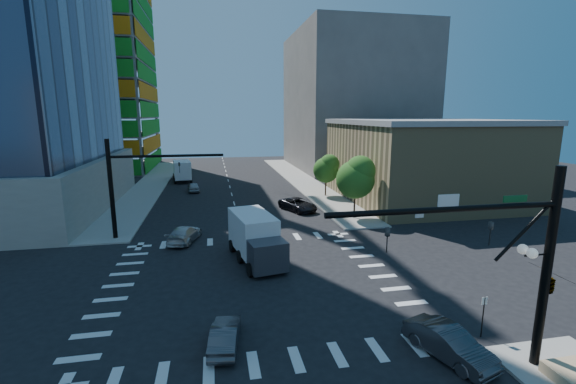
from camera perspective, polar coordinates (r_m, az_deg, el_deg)
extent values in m
plane|color=black|center=(27.18, -5.04, -12.99)|extent=(160.00, 160.00, 0.00)
cube|color=silver|center=(27.18, -5.04, -12.98)|extent=(20.00, 20.00, 0.01)
cube|color=gray|center=(67.28, 1.92, 1.83)|extent=(5.00, 60.00, 0.15)
cube|color=gray|center=(66.36, -19.62, 1.04)|extent=(5.00, 60.00, 0.15)
cube|color=#198C1F|center=(88.55, -20.21, 19.33)|extent=(0.12, 24.00, 49.00)
cube|color=orange|center=(79.30, -31.27, 19.45)|extent=(24.00, 0.12, 49.00)
cube|color=#9E8A5C|center=(54.49, 19.32, 4.19)|extent=(20.00, 22.00, 10.00)
cube|color=gray|center=(54.14, 19.69, 9.76)|extent=(20.50, 22.50, 0.60)
cube|color=#5D5754|center=(84.97, 9.46, 13.09)|extent=(24.00, 30.00, 28.00)
cylinder|color=black|center=(20.26, 33.98, -9.48)|extent=(0.40, 0.40, 9.00)
cylinder|color=black|center=(16.32, 22.58, -2.39)|extent=(10.00, 0.24, 0.24)
cylinder|color=black|center=(18.79, 31.55, -4.96)|extent=(2.50, 0.14, 2.50)
imported|color=black|center=(17.76, 27.73, -5.44)|extent=(0.16, 0.20, 1.00)
imported|color=black|center=(15.40, 14.43, -6.92)|extent=(0.16, 0.20, 1.00)
imported|color=black|center=(20.65, 34.28, -11.07)|extent=(0.53, 2.48, 1.00)
cube|color=white|center=(16.25, 22.68, -1.19)|extent=(0.90, 0.04, 0.50)
cube|color=#0B5225|center=(18.09, 30.61, -0.87)|extent=(1.10, 0.04, 0.28)
cylinder|color=black|center=(19.63, 32.96, -7.82)|extent=(1.20, 0.08, 0.08)
sphere|color=white|center=(19.41, 31.44, -7.24)|extent=(0.44, 0.44, 0.44)
sphere|color=white|center=(19.07, 32.45, -7.66)|extent=(0.44, 0.44, 0.44)
cylinder|color=black|center=(37.83, -24.72, 0.35)|extent=(0.40, 0.40, 9.00)
cylinder|color=black|center=(36.56, -17.44, 5.12)|extent=(10.00, 0.24, 0.24)
imported|color=black|center=(36.59, -15.78, 3.48)|extent=(0.16, 0.20, 1.00)
cylinder|color=#382316|center=(42.61, 9.80, -2.25)|extent=(0.20, 0.20, 2.27)
sphere|color=#234C14|center=(42.00, 9.94, 1.84)|extent=(4.16, 4.16, 4.16)
sphere|color=#377B29|center=(41.72, 10.65, 3.11)|extent=(3.25, 3.25, 3.25)
cylinder|color=#382316|center=(53.85, 5.58, 0.51)|extent=(0.20, 0.20, 1.92)
sphere|color=#234C14|center=(53.42, 5.63, 3.26)|extent=(3.52, 3.52, 3.52)
sphere|color=#377B29|center=(53.15, 6.16, 4.11)|extent=(2.75, 2.75, 2.75)
cylinder|color=black|center=(22.80, 26.90, -16.21)|extent=(0.06, 0.06, 2.20)
cube|color=silver|center=(22.42, 27.11, -14.16)|extent=(0.30, 0.03, 0.40)
imported|color=#414145|center=(20.68, 22.73, -19.96)|extent=(2.86, 4.70, 1.46)
imported|color=black|center=(45.66, 1.47, -1.87)|extent=(4.47, 5.96, 1.50)
imported|color=#BABABA|center=(35.91, -15.11, -6.02)|extent=(3.24, 5.24, 1.42)
imported|color=#989B9F|center=(58.78, -13.83, 0.73)|extent=(2.03, 4.23, 1.39)
imported|color=#45454A|center=(20.30, -9.31, -20.20)|extent=(1.80, 3.84, 1.22)
cube|color=silver|center=(29.74, -4.64, -6.43)|extent=(3.64, 5.98, 2.91)
cube|color=#3A3940|center=(29.97, -4.62, -7.75)|extent=(2.89, 2.44, 2.12)
cube|color=silver|center=(68.76, -15.46, 3.34)|extent=(3.33, 5.82, 2.88)
cube|color=#3A3940|center=(68.86, -15.42, 2.75)|extent=(2.78, 2.30, 2.10)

